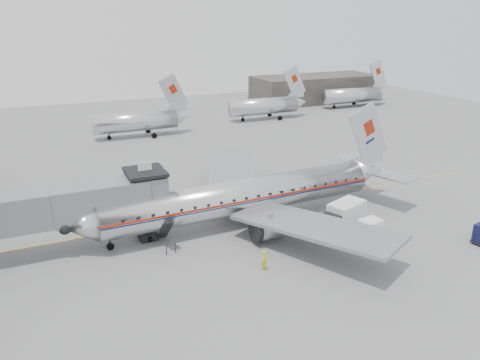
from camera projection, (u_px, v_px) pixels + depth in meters
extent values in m
plane|color=slate|center=(255.00, 235.00, 43.47)|extent=(160.00, 160.00, 0.00)
cube|color=#33312E|center=(316.00, 88.00, 111.48)|extent=(30.00, 12.00, 6.00)
cube|color=gold|center=(256.00, 207.00, 49.79)|extent=(60.00, 0.15, 0.01)
cube|color=#5C5F61|center=(102.00, 200.00, 40.16)|extent=(8.00, 3.00, 3.10)
cube|color=#5C5F61|center=(147.00, 192.00, 42.04)|extent=(3.20, 3.60, 3.20)
cube|color=black|center=(145.00, 172.00, 41.41)|extent=(3.40, 3.80, 0.30)
cube|color=white|center=(145.00, 166.00, 41.25)|extent=(1.20, 0.15, 0.80)
cylinder|color=black|center=(146.00, 223.00, 42.54)|extent=(0.56, 0.56, 2.80)
cube|color=black|center=(147.00, 234.00, 42.89)|extent=(1.60, 2.20, 0.70)
cylinder|color=black|center=(150.00, 239.00, 42.04)|extent=(0.30, 0.60, 0.60)
cylinder|color=black|center=(145.00, 230.00, 43.77)|extent=(0.30, 0.60, 0.60)
cube|color=black|center=(165.00, 230.00, 40.95)|extent=(0.90, 3.20, 2.90)
cylinder|color=silver|center=(135.00, 122.00, 78.05)|extent=(14.00, 3.20, 3.20)
cube|color=silver|center=(174.00, 93.00, 79.21)|extent=(5.17, 0.26, 6.52)
cylinder|color=black|center=(109.00, 137.00, 77.02)|extent=(0.24, 0.24, 1.00)
cylinder|color=silver|center=(264.00, 106.00, 91.48)|extent=(14.00, 3.20, 3.20)
cube|color=silver|center=(295.00, 82.00, 92.64)|extent=(5.17, 0.26, 6.52)
cylinder|color=black|center=(243.00, 119.00, 90.45)|extent=(0.24, 0.24, 1.00)
cylinder|color=silver|center=(352.00, 95.00, 104.15)|extent=(14.00, 3.20, 3.20)
cube|color=silver|center=(378.00, 74.00, 105.30)|extent=(5.17, 0.26, 6.52)
cylinder|color=black|center=(334.00, 106.00, 103.11)|extent=(0.24, 0.24, 1.00)
cylinder|color=silver|center=(242.00, 197.00, 45.15)|extent=(27.56, 4.47, 3.39)
cone|color=silver|center=(80.00, 226.00, 38.84)|extent=(2.88, 3.49, 3.39)
cone|color=silver|center=(367.00, 171.00, 51.45)|extent=(3.78, 3.36, 3.22)
cube|color=maroon|center=(242.00, 195.00, 45.07)|extent=(27.57, 4.52, 0.16)
cube|color=#08124D|center=(242.00, 197.00, 45.14)|extent=(27.57, 4.52, 0.09)
cube|color=silver|center=(368.00, 134.00, 49.94)|extent=(5.62, 0.50, 7.03)
cube|color=gray|center=(231.00, 172.00, 53.36)|extent=(10.10, 15.46, 1.09)
cube|color=gray|center=(315.00, 226.00, 39.42)|extent=(10.99, 15.35, 1.09)
cylinder|color=gray|center=(226.00, 194.00, 49.84)|extent=(3.18, 2.04, 1.92)
cylinder|color=gray|center=(270.00, 228.00, 41.78)|extent=(3.18, 2.04, 1.92)
cylinder|color=black|center=(110.00, 244.00, 40.51)|extent=(0.18, 0.18, 1.19)
cylinder|color=black|center=(248.00, 205.00, 48.62)|extent=(0.24, 0.24, 1.28)
cylinder|color=black|center=(248.00, 207.00, 48.70)|extent=(0.93, 0.36, 0.92)
cylinder|color=black|center=(270.00, 222.00, 44.60)|extent=(0.24, 0.24, 1.28)
cylinder|color=black|center=(270.00, 225.00, 44.67)|extent=(0.93, 0.36, 0.92)
cube|color=silver|center=(346.00, 213.00, 44.85)|extent=(4.23, 3.24, 2.18)
cube|color=silver|center=(330.00, 225.00, 43.28)|extent=(2.24, 2.43, 1.45)
cube|color=black|center=(330.00, 218.00, 43.07)|extent=(1.78, 2.09, 0.62)
cylinder|color=black|center=(340.00, 233.00, 43.07)|extent=(0.71, 0.47, 0.66)
cylinder|color=black|center=(323.00, 227.00, 44.33)|extent=(0.71, 0.47, 0.66)
cylinder|color=black|center=(360.00, 223.00, 45.26)|extent=(0.71, 0.47, 0.66)
cylinder|color=black|center=(343.00, 217.00, 46.52)|extent=(0.71, 0.47, 0.66)
cylinder|color=black|center=(474.00, 242.00, 41.78)|extent=(0.36, 0.20, 0.34)
cube|color=white|center=(370.00, 227.00, 42.85)|extent=(2.21, 1.77, 1.42)
cube|color=black|center=(370.00, 235.00, 43.11)|extent=(2.32, 1.89, 0.12)
cylinder|color=black|center=(368.00, 240.00, 42.23)|extent=(0.32, 0.16, 0.30)
cylinder|color=black|center=(381.00, 235.00, 43.03)|extent=(0.32, 0.16, 0.30)
cylinder|color=black|center=(358.00, 235.00, 43.21)|extent=(0.32, 0.16, 0.30)
cylinder|color=black|center=(371.00, 231.00, 44.01)|extent=(0.32, 0.16, 0.30)
imported|color=gold|center=(264.00, 260.00, 37.21)|extent=(0.74, 0.73, 1.72)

